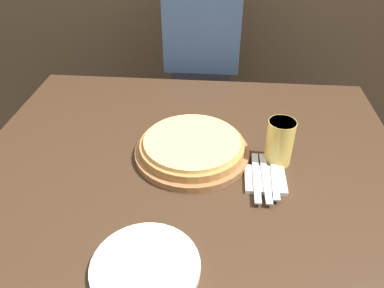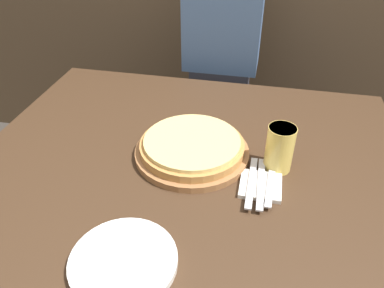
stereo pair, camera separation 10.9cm
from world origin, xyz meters
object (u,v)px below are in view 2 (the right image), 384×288
at_px(beer_glass, 280,147).
at_px(pizza_on_board, 192,148).
at_px(fork, 251,182).
at_px(diner_person, 221,74).
at_px(spoon, 270,185).
at_px(dinner_knife, 261,183).
at_px(dinner_plate, 124,261).

bearing_deg(beer_glass, pizza_on_board, 177.99).
relative_size(fork, diner_person, 0.15).
relative_size(fork, spoon, 1.17).
distance_m(spoon, diner_person, 0.85).
bearing_deg(dinner_knife, beer_glass, 66.96).
relative_size(beer_glass, spoon, 0.77).
relative_size(dinner_plate, dinner_knife, 1.13).
relative_size(fork, dinner_knife, 1.00).
xyz_separation_m(beer_glass, dinner_plate, (-0.31, -0.40, -0.06)).
relative_size(pizza_on_board, spoon, 1.92).
bearing_deg(diner_person, dinner_plate, -92.52).
relative_size(pizza_on_board, beer_glass, 2.49).
xyz_separation_m(fork, spoon, (0.05, 0.00, 0.00)).
bearing_deg(beer_glass, dinner_knife, -113.04).
relative_size(pizza_on_board, dinner_plate, 1.45).
height_order(pizza_on_board, dinner_plate, pizza_on_board).
bearing_deg(spoon, beer_glass, 81.09).
xyz_separation_m(fork, diner_person, (-0.20, 0.81, -0.08)).
height_order(beer_glass, fork, beer_glass).
bearing_deg(pizza_on_board, dinner_knife, -26.00).
height_order(pizza_on_board, dinner_knife, pizza_on_board).
xyz_separation_m(beer_glass, spoon, (-0.01, -0.09, -0.06)).
height_order(beer_glass, diner_person, diner_person).
height_order(dinner_plate, spoon, dinner_plate).
bearing_deg(dinner_plate, dinner_knife, 48.32).
height_order(dinner_knife, diner_person, diner_person).
bearing_deg(dinner_plate, spoon, 45.81).
bearing_deg(fork, beer_glass, 55.25).
relative_size(dinner_knife, spoon, 1.18).
distance_m(pizza_on_board, spoon, 0.26).
xyz_separation_m(pizza_on_board, dinner_plate, (-0.06, -0.41, -0.02)).
xyz_separation_m(beer_glass, diner_person, (-0.26, 0.71, -0.14)).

